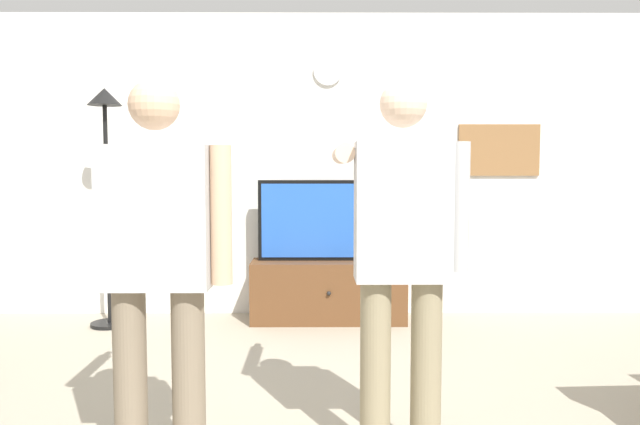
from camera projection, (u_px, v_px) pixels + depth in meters
The scene contains 8 objects.
back_wall at pixel (315, 165), 5.56m from camera, with size 6.40×0.10×2.70m, color silver.
tv_stand at pixel (328, 291), 5.29m from camera, with size 1.32×0.44×0.53m.
television at pixel (328, 220), 5.29m from camera, with size 1.21×0.07×0.70m.
wall_clock at pixel (328, 71), 5.44m from camera, with size 0.25×0.25×0.03m, color white.
framed_picture at pixel (499, 150), 5.50m from camera, with size 0.73×0.04×0.46m, color olive.
floor_lamp at pixel (106, 157), 5.05m from camera, with size 0.32×0.32×1.98m.
person_standing_nearer_lamp at pixel (158, 255), 2.57m from camera, with size 0.63×0.78×1.69m.
person_standing_nearer_couch at pixel (401, 247), 2.75m from camera, with size 0.60×0.78×1.72m.
Camera 1 is at (0.01, -2.62, 1.33)m, focal length 34.35 mm.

